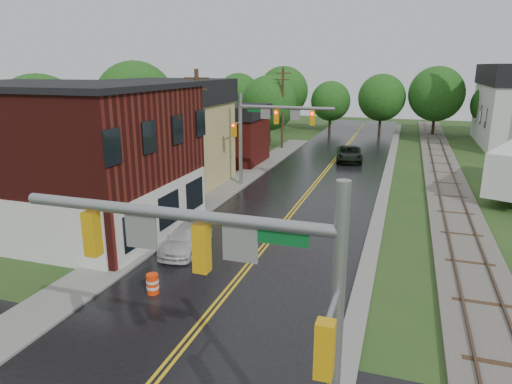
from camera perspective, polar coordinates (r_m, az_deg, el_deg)
The scene contains 18 objects.
main_road at distance 37.83m, azimuth 7.68°, elevation 1.30°, with size 10.00×90.00×0.02m, color black.
curb_right at distance 42.13m, azimuth 16.20°, elevation 2.28°, with size 0.80×70.00×0.12m, color gray.
sidewalk_left at distance 34.86m, azimuth -3.95°, elevation 0.18°, with size 2.40×50.00×0.12m, color gray.
brick_building at distance 28.88m, azimuth -23.54°, elevation 4.16°, with size 14.30×10.30×8.30m.
yellow_house at distance 37.09m, azimuth -10.38°, elevation 5.96°, with size 8.00×7.00×6.40m, color tan.
darkred_building at distance 44.87m, azimuth -3.70°, elevation 6.51°, with size 7.00×6.00×4.40m, color #3F0F0C.
railroad at distance 42.22m, azimuth 22.45°, elevation 1.89°, with size 3.20×80.00×0.30m.
traffic_signal_near at distance 9.65m, azimuth -2.58°, elevation -10.51°, with size 7.34×0.30×7.20m.
traffic_signal_far at distance 34.84m, azimuth 1.36°, elevation 8.55°, with size 7.34×0.43×7.20m.
utility_pole_b at distance 31.44m, azimuth -7.21°, elevation 7.21°, with size 1.80×0.28×9.00m.
utility_pole_c at distance 52.05m, azimuth 3.34°, elevation 10.56°, with size 1.80×0.28×9.00m.
tree_left_a at distance 38.72m, azimuth -25.21°, elevation 8.01°, with size 6.80×6.80×8.67m.
tree_left_b at distance 45.31m, azimuth -14.70°, elevation 10.62°, with size 7.60×7.60×9.69m.
tree_left_c at distance 50.55m, azimuth -5.76°, elevation 10.12°, with size 6.00×6.00×7.65m.
tree_left_e at distance 54.41m, azimuth 1.75°, elevation 10.89°, with size 6.40×6.40×8.16m.
suv_dark at distance 46.30m, azimuth 11.58°, elevation 4.68°, with size 2.46×5.33×1.48m, color black.
pickup_white at distance 23.78m, azimuth -8.70°, elevation -5.82°, with size 1.74×4.27×1.24m, color silver.
construction_barrel at distance 19.80m, azimuth -12.80°, elevation -11.15°, with size 0.49×0.49×0.88m, color #F93A0B.
Camera 1 is at (6.59, -6.09, 9.20)m, focal length 32.00 mm.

